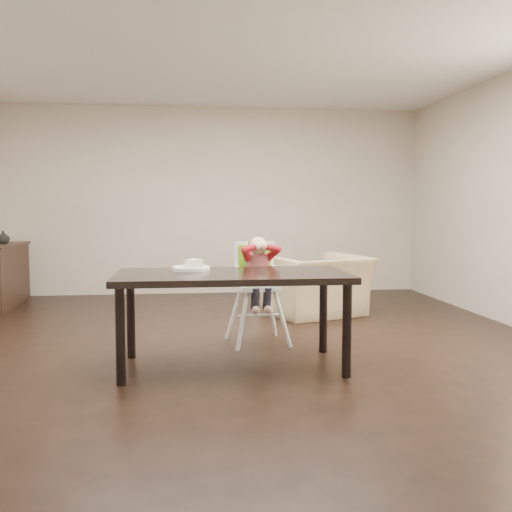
{
  "coord_description": "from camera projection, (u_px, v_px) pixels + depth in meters",
  "views": [
    {
      "loc": [
        -0.39,
        -4.85,
        1.26
      ],
      "look_at": [
        0.21,
        0.15,
        0.83
      ],
      "focal_mm": 40.0,
      "sensor_mm": 36.0,
      "label": 1
    }
  ],
  "objects": [
    {
      "name": "ground",
      "position": [
        235.0,
        352.0,
        4.96
      ],
      "size": [
        7.0,
        7.0,
        0.0
      ],
      "primitive_type": "plane",
      "color": "black",
      "rests_on": "ground"
    },
    {
      "name": "vase",
      "position": [
        3.0,
        237.0,
        7.4
      ],
      "size": [
        0.16,
        0.17,
        0.16
      ],
      "primitive_type": "imported",
      "rotation": [
        0.0,
        0.0,
        0.01
      ],
      "color": "#99999E",
      "rests_on": "sideboard"
    },
    {
      "name": "high_chair",
      "position": [
        257.0,
        268.0,
        5.26
      ],
      "size": [
        0.46,
        0.46,
        0.99
      ],
      "rotation": [
        0.0,
        0.0,
        0.13
      ],
      "color": "white",
      "rests_on": "ground"
    },
    {
      "name": "room_walls",
      "position": [
        234.0,
        136.0,
        4.8
      ],
      "size": [
        6.02,
        7.02,
        2.71
      ],
      "color": "#BCAF9C",
      "rests_on": "ground"
    },
    {
      "name": "plate",
      "position": [
        192.0,
        266.0,
        4.61
      ],
      "size": [
        0.41,
        0.41,
        0.09
      ],
      "rotation": [
        0.0,
        0.0,
        -0.42
      ],
      "color": "white",
      "rests_on": "dining_table"
    },
    {
      "name": "armchair",
      "position": [
        317.0,
        275.0,
        6.62
      ],
      "size": [
        1.25,
        1.02,
        0.94
      ],
      "primitive_type": "imported",
      "rotation": [
        0.0,
        0.0,
        3.49
      ],
      "color": "tan",
      "rests_on": "ground"
    },
    {
      "name": "dining_table",
      "position": [
        232.0,
        283.0,
        4.45
      ],
      "size": [
        1.8,
        0.9,
        0.75
      ],
      "color": "black",
      "rests_on": "ground"
    },
    {
      "name": "sideboard",
      "position": [
        0.0,
        275.0,
        7.26
      ],
      "size": [
        0.44,
        1.26,
        0.79
      ],
      "color": "black",
      "rests_on": "ground"
    }
  ]
}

